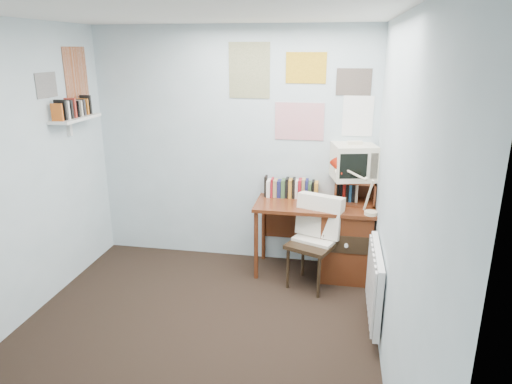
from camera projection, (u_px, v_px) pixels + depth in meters
ground at (186, 348)px, 3.60m from camera, size 3.50×3.50×0.00m
back_wall at (233, 148)px, 4.87m from camera, size 3.00×0.02×2.50m
right_wall at (397, 211)px, 2.97m from camera, size 0.02×3.50×2.50m
ceiling at (168, 9)px, 2.85m from camera, size 3.00×3.50×0.02m
desk at (340, 238)px, 4.67m from camera, size 1.20×0.55×0.76m
desk_chair at (311, 245)px, 4.42m from camera, size 0.58×0.57×0.88m
desk_lamp at (372, 192)px, 4.25m from camera, size 0.35×0.31×0.45m
tv_riser at (354, 191)px, 4.61m from camera, size 0.40×0.30×0.25m
crt_tv at (354, 160)px, 4.54m from camera, size 0.48×0.45×0.38m
book_row at (293, 187)px, 4.79m from camera, size 0.60×0.14×0.22m
radiator at (375, 283)px, 3.75m from camera, size 0.09×0.80×0.60m
wall_shelf at (76, 118)px, 4.38m from camera, size 0.20×0.62×0.24m
posters_back at (300, 92)px, 4.56m from camera, size 1.20×0.01×0.90m
posters_left at (62, 78)px, 4.29m from camera, size 0.01×0.70×0.60m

